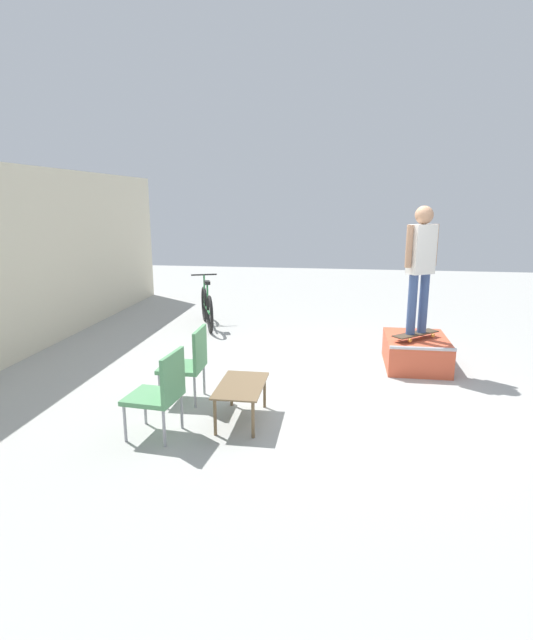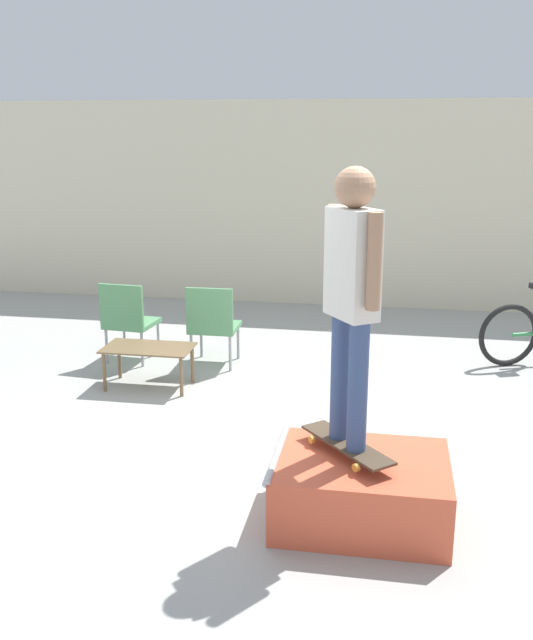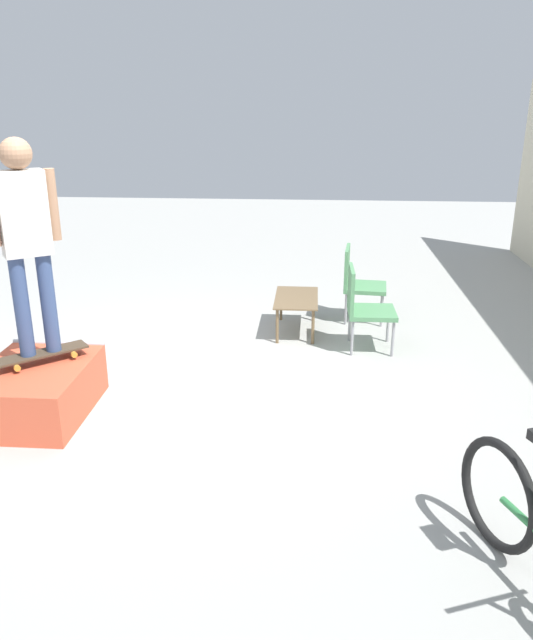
# 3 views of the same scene
# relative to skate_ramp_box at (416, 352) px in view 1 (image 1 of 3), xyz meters

# --- Properties ---
(ground_plane) EXTENTS (24.00, 24.00, 0.00)m
(ground_plane) POSITION_rel_skate_ramp_box_xyz_m (-0.91, 1.09, -0.23)
(ground_plane) COLOR #A8A8A3
(skate_ramp_box) EXTENTS (1.19, 0.90, 0.47)m
(skate_ramp_box) POSITION_rel_skate_ramp_box_xyz_m (0.00, 0.00, 0.00)
(skate_ramp_box) COLOR #DB5638
(skate_ramp_box) RESTS_ON ground_plane
(skateboard_on_ramp) EXTENTS (0.68, 0.74, 0.07)m
(skateboard_on_ramp) POSITION_rel_skate_ramp_box_xyz_m (-0.11, 0.04, 0.31)
(skateboard_on_ramp) COLOR #473828
(skateboard_on_ramp) RESTS_ON skate_ramp_box
(person_skater) EXTENTS (0.38, 0.48, 1.84)m
(person_skater) POSITION_rel_skate_ramp_box_xyz_m (-0.11, 0.04, 1.42)
(person_skater) COLOR #384C7A
(person_skater) RESTS_ON skateboard_on_ramp
(coffee_table) EXTENTS (0.91, 0.51, 0.43)m
(coffee_table) POSITION_rel_skate_ramp_box_xyz_m (-2.28, 2.23, 0.15)
(coffee_table) COLOR brown
(coffee_table) RESTS_ON ground_plane
(patio_chair_left) EXTENTS (0.57, 0.57, 0.94)m
(patio_chair_left) POSITION_rel_skate_ramp_box_xyz_m (-2.78, 2.99, 0.30)
(patio_chair_left) COLOR #99999E
(patio_chair_left) RESTS_ON ground_plane
(patio_chair_right) EXTENTS (0.53, 0.53, 0.94)m
(patio_chair_right) POSITION_rel_skate_ramp_box_xyz_m (-1.79, 2.99, 0.30)
(patio_chair_right) COLOR #99999E
(patio_chair_right) RESTS_ON ground_plane
(bicycle) EXTENTS (1.65, 0.74, 1.00)m
(bicycle) POSITION_rel_skate_ramp_box_xyz_m (1.95, 3.78, 0.16)
(bicycle) COLOR black
(bicycle) RESTS_ON ground_plane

